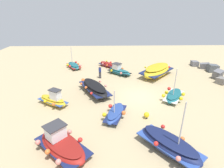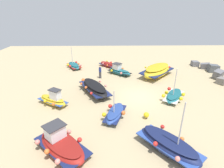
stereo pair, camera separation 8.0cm
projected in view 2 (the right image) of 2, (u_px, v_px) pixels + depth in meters
ground_plane at (140, 97)px, 18.12m from camera, size 52.22×52.22×0.00m
fishing_boat_0 at (74, 66)px, 26.60m from camera, size 3.56×2.75×3.12m
fishing_boat_1 at (95, 88)px, 18.66m from camera, size 5.11×3.86×1.14m
fishing_boat_2 at (169, 145)px, 11.06m from camera, size 4.29×3.87×3.83m
fishing_boat_3 at (119, 71)px, 23.97m from camera, size 3.16×3.40×1.50m
fishing_boat_4 at (157, 71)px, 23.18m from camera, size 5.51×5.37×1.50m
fishing_boat_5 at (61, 144)px, 11.10m from camera, size 4.06×4.15×1.75m
fishing_boat_6 at (53, 100)px, 16.43m from camera, size 2.54×3.19×1.68m
fishing_boat_7 at (174, 96)px, 17.50m from camera, size 3.42×2.87×3.27m
fishing_boat_8 at (115, 113)px, 14.58m from camera, size 3.31×2.14×2.60m
fishing_boat_9 at (108, 65)px, 27.08m from camera, size 3.05×3.08×0.73m
person_walking at (100, 71)px, 22.46m from camera, size 0.32×0.32×1.65m
mooring_buoy_0 at (146, 115)px, 14.42m from camera, size 0.45×0.45×0.58m
mooring_buoy_1 at (83, 80)px, 21.41m from camera, size 0.44×0.44×0.54m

